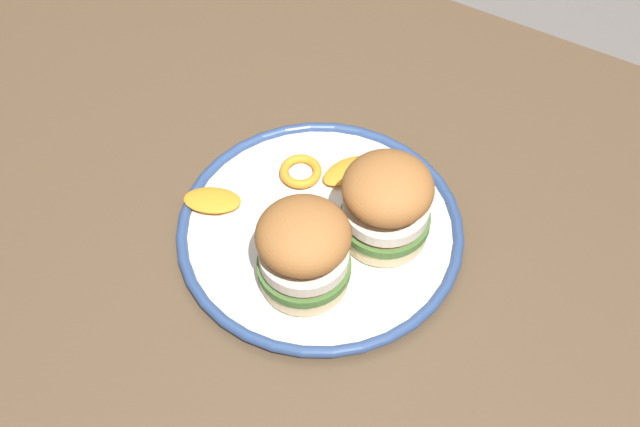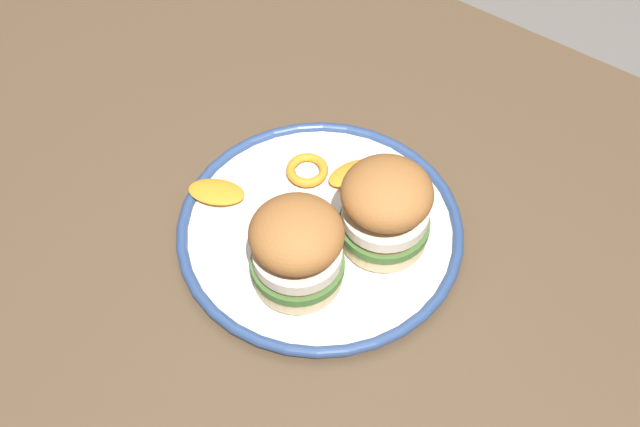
{
  "view_description": "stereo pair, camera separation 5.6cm",
  "coord_description": "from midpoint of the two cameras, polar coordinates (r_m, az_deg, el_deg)",
  "views": [
    {
      "loc": [
        -0.24,
        0.46,
        1.53
      ],
      "look_at": [
        0.03,
        -0.03,
        0.79
      ],
      "focal_mm": 50.35,
      "sensor_mm": 36.0,
      "label": 1
    },
    {
      "loc": [
        -0.29,
        0.43,
        1.53
      ],
      "look_at": [
        0.03,
        -0.03,
        0.79
      ],
      "focal_mm": 50.35,
      "sensor_mm": 36.0,
      "label": 2
    }
  ],
  "objects": [
    {
      "name": "orange_peel_strip_long",
      "position": [
        0.97,
        -4.95,
        1.32
      ],
      "size": [
        0.07,
        0.06,
        0.01
      ],
      "color": "orange",
      "rests_on": "dinner_plate"
    },
    {
      "name": "sandwich_half_left",
      "position": [
        0.9,
        5.98,
        0.3
      ],
      "size": [
        0.12,
        0.12,
        0.1
      ],
      "color": "beige",
      "rests_on": "dinner_plate"
    },
    {
      "name": "orange_peel_strip_short",
      "position": [
        0.98,
        3.78,
        2.51
      ],
      "size": [
        0.06,
        0.07,
        0.01
      ],
      "color": "orange",
      "rests_on": "dinner_plate"
    },
    {
      "name": "dinner_plate",
      "position": [
        0.95,
        1.69,
        -1.18
      ],
      "size": [
        0.3,
        0.3,
        0.02
      ],
      "color": "white",
      "rests_on": "dining_table"
    },
    {
      "name": "orange_peel_curled",
      "position": [
        0.98,
        0.81,
        2.71
      ],
      "size": [
        0.06,
        0.06,
        0.01
      ],
      "color": "orange",
      "rests_on": "dinner_plate"
    },
    {
      "name": "dining_table",
      "position": [
        1.02,
        1.93,
        -6.63
      ],
      "size": [
        1.27,
        0.9,
        0.75
      ],
      "color": "brown",
      "rests_on": "ground"
    },
    {
      "name": "sandwich_half_right",
      "position": [
        0.86,
        0.38,
        -2.29
      ],
      "size": [
        0.13,
        0.13,
        0.1
      ],
      "color": "beige",
      "rests_on": "dinner_plate"
    }
  ]
}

